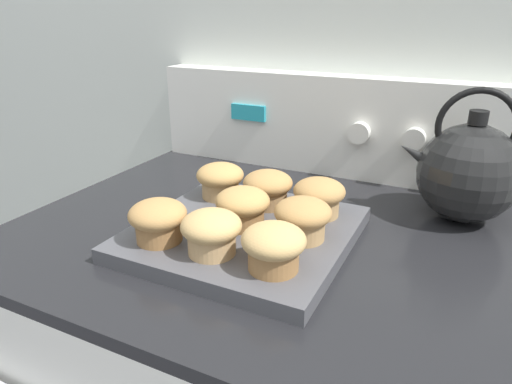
{
  "coord_description": "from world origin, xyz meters",
  "views": [
    {
      "loc": [
        0.25,
        -0.25,
        1.19
      ],
      "look_at": [
        -0.02,
        0.31,
        0.94
      ],
      "focal_mm": 32.0,
      "sensor_mm": 36.0,
      "label": 1
    }
  ],
  "objects_px": {
    "muffin_r0_c2": "(274,246)",
    "muffin_r2_c2": "(319,196)",
    "muffin_r1_c2": "(303,218)",
    "muffin_pan": "(244,233)",
    "muffin_r1_c1": "(243,206)",
    "muffin_r0_c0": "(158,220)",
    "muffin_r0_c1": "(211,231)",
    "muffin_r2_c0": "(220,179)",
    "muffin_r2_c1": "(268,187)",
    "tea_kettle": "(467,171)"
  },
  "relations": [
    {
      "from": "muffin_r0_c1",
      "to": "muffin_r1_c1",
      "type": "height_order",
      "value": "same"
    },
    {
      "from": "muffin_r0_c0",
      "to": "tea_kettle",
      "type": "xyz_separation_m",
      "value": [
        0.35,
        0.3,
        0.03
      ]
    },
    {
      "from": "muffin_pan",
      "to": "muffin_r0_c0",
      "type": "distance_m",
      "value": 0.12
    },
    {
      "from": "muffin_r2_c1",
      "to": "muffin_r0_c0",
      "type": "bearing_deg",
      "value": -115.43
    },
    {
      "from": "muffin_r2_c0",
      "to": "tea_kettle",
      "type": "xyz_separation_m",
      "value": [
        0.35,
        0.13,
        0.03
      ]
    },
    {
      "from": "muffin_r2_c0",
      "to": "muffin_r1_c1",
      "type": "bearing_deg",
      "value": -43.93
    },
    {
      "from": "muffin_r0_c2",
      "to": "tea_kettle",
      "type": "height_order",
      "value": "tea_kettle"
    },
    {
      "from": "muffin_r0_c2",
      "to": "muffin_r1_c2",
      "type": "distance_m",
      "value": 0.09
    },
    {
      "from": "muffin_r0_c2",
      "to": "muffin_r1_c1",
      "type": "xyz_separation_m",
      "value": [
        -0.09,
        0.09,
        0.0
      ]
    },
    {
      "from": "muffin_r0_c1",
      "to": "tea_kettle",
      "type": "relative_size",
      "value": 0.37
    },
    {
      "from": "muffin_r0_c0",
      "to": "muffin_r2_c2",
      "type": "height_order",
      "value": "same"
    },
    {
      "from": "muffin_r0_c2",
      "to": "muffin_r2_c2",
      "type": "distance_m",
      "value": 0.17
    },
    {
      "from": "muffin_r0_c2",
      "to": "muffin_r2_c1",
      "type": "height_order",
      "value": "same"
    },
    {
      "from": "muffin_r0_c1",
      "to": "muffin_r2_c2",
      "type": "relative_size",
      "value": 1.0
    },
    {
      "from": "muffin_pan",
      "to": "tea_kettle",
      "type": "height_order",
      "value": "tea_kettle"
    },
    {
      "from": "muffin_r1_c1",
      "to": "muffin_r1_c2",
      "type": "xyz_separation_m",
      "value": [
        0.09,
        0.0,
        0.0
      ]
    },
    {
      "from": "muffin_r2_c0",
      "to": "tea_kettle",
      "type": "distance_m",
      "value": 0.38
    },
    {
      "from": "muffin_r2_c1",
      "to": "muffin_r2_c2",
      "type": "distance_m",
      "value": 0.08
    },
    {
      "from": "muffin_pan",
      "to": "muffin_r2_c1",
      "type": "distance_m",
      "value": 0.09
    },
    {
      "from": "muffin_r0_c0",
      "to": "muffin_r1_c1",
      "type": "bearing_deg",
      "value": 47.96
    },
    {
      "from": "muffin_r2_c2",
      "to": "muffin_pan",
      "type": "bearing_deg",
      "value": -133.86
    },
    {
      "from": "muffin_pan",
      "to": "tea_kettle",
      "type": "xyz_separation_m",
      "value": [
        0.27,
        0.21,
        0.07
      ]
    },
    {
      "from": "muffin_pan",
      "to": "muffin_r0_c1",
      "type": "xyz_separation_m",
      "value": [
        -0.0,
        -0.08,
        0.04
      ]
    },
    {
      "from": "muffin_r2_c0",
      "to": "muffin_r0_c0",
      "type": "bearing_deg",
      "value": -88.68
    },
    {
      "from": "muffin_r2_c0",
      "to": "muffin_pan",
      "type": "bearing_deg",
      "value": -43.55
    },
    {
      "from": "muffin_r0_c1",
      "to": "muffin_r0_c2",
      "type": "distance_m",
      "value": 0.08
    },
    {
      "from": "muffin_r2_c0",
      "to": "muffin_r2_c1",
      "type": "distance_m",
      "value": 0.08
    },
    {
      "from": "muffin_r1_c2",
      "to": "muffin_r2_c0",
      "type": "distance_m",
      "value": 0.19
    },
    {
      "from": "muffin_r0_c2",
      "to": "muffin_r2_c0",
      "type": "xyz_separation_m",
      "value": [
        -0.17,
        0.16,
        0.0
      ]
    },
    {
      "from": "muffin_r0_c2",
      "to": "muffin_r0_c1",
      "type": "bearing_deg",
      "value": 179.59
    },
    {
      "from": "muffin_r0_c1",
      "to": "muffin_r1_c2",
      "type": "distance_m",
      "value": 0.12
    },
    {
      "from": "muffin_r0_c0",
      "to": "muffin_r0_c2",
      "type": "relative_size",
      "value": 1.0
    },
    {
      "from": "muffin_pan",
      "to": "tea_kettle",
      "type": "bearing_deg",
      "value": 38.47
    },
    {
      "from": "muffin_r1_c1",
      "to": "muffin_r1_c2",
      "type": "distance_m",
      "value": 0.09
    },
    {
      "from": "muffin_r2_c1",
      "to": "muffin_r1_c2",
      "type": "bearing_deg",
      "value": -42.32
    },
    {
      "from": "muffin_r2_c0",
      "to": "tea_kettle",
      "type": "height_order",
      "value": "tea_kettle"
    },
    {
      "from": "muffin_r0_c0",
      "to": "muffin_r2_c0",
      "type": "relative_size",
      "value": 1.0
    },
    {
      "from": "muffin_r2_c1",
      "to": "muffin_r2_c2",
      "type": "xyz_separation_m",
      "value": [
        0.08,
        0.0,
        0.0
      ]
    },
    {
      "from": "muffin_r2_c2",
      "to": "muffin_r1_c1",
      "type": "bearing_deg",
      "value": -135.32
    },
    {
      "from": "muffin_r0_c2",
      "to": "muffin_r1_c1",
      "type": "distance_m",
      "value": 0.12
    },
    {
      "from": "muffin_r1_c2",
      "to": "muffin_pan",
      "type": "bearing_deg",
      "value": -178.04
    },
    {
      "from": "muffin_r1_c2",
      "to": "tea_kettle",
      "type": "relative_size",
      "value": 0.37
    },
    {
      "from": "muffin_pan",
      "to": "muffin_r0_c2",
      "type": "height_order",
      "value": "muffin_r0_c2"
    },
    {
      "from": "muffin_r1_c2",
      "to": "muffin_r2_c0",
      "type": "xyz_separation_m",
      "value": [
        -0.17,
        0.08,
        0.0
      ]
    },
    {
      "from": "muffin_pan",
      "to": "muffin_r0_c0",
      "type": "height_order",
      "value": "muffin_r0_c0"
    },
    {
      "from": "muffin_r2_c2",
      "to": "tea_kettle",
      "type": "height_order",
      "value": "tea_kettle"
    },
    {
      "from": "muffin_r0_c1",
      "to": "muffin_r2_c1",
      "type": "bearing_deg",
      "value": 90.03
    },
    {
      "from": "muffin_r0_c0",
      "to": "tea_kettle",
      "type": "distance_m",
      "value": 0.46
    },
    {
      "from": "muffin_r1_c2",
      "to": "muffin_r2_c1",
      "type": "height_order",
      "value": "same"
    },
    {
      "from": "muffin_r0_c0",
      "to": "muffin_r2_c0",
      "type": "distance_m",
      "value": 0.17
    }
  ]
}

